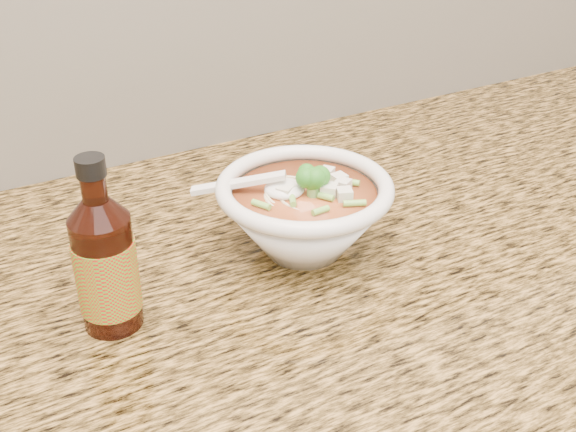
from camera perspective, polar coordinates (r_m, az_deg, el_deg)
name	(u,v)px	position (r m, az deg, el deg)	size (l,w,h in m)	color
counter_slab	(182,305)	(0.76, -8.37, -7.01)	(4.00, 0.68, 0.04)	#A3773B
soup_bowl	(304,215)	(0.77, 1.28, 0.09)	(0.20, 0.19, 0.11)	white
hot_sauce_bottle	(106,265)	(0.68, -14.20, -3.79)	(0.06, 0.06, 0.17)	black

